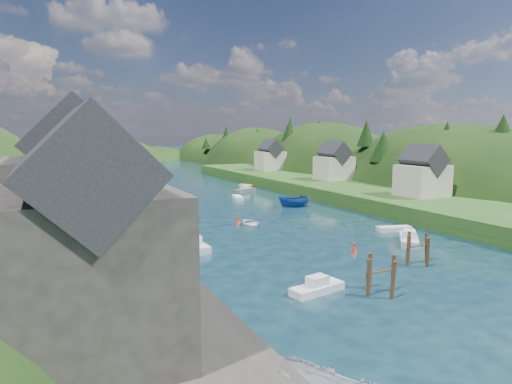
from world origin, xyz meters
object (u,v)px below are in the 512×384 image
piling_cluster_near (381,278)px  channel_buoy_far (238,221)px  channel_buoy_near (354,248)px  piling_cluster_far (418,252)px

piling_cluster_near → channel_buoy_far: bearing=89.1°
channel_buoy_near → piling_cluster_near: bearing=-119.2°
piling_cluster_near → piling_cluster_far: piling_cluster_near is taller
piling_cluster_far → piling_cluster_near: bearing=-153.5°
channel_buoy_far → channel_buoy_near: bearing=-74.4°
channel_buoy_far → piling_cluster_near: bearing=-90.9°
channel_buoy_near → channel_buoy_far: 19.21m
piling_cluster_far → channel_buoy_far: piling_cluster_far is taller
channel_buoy_near → channel_buoy_far: same height
channel_buoy_near → piling_cluster_far: bearing=-61.4°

